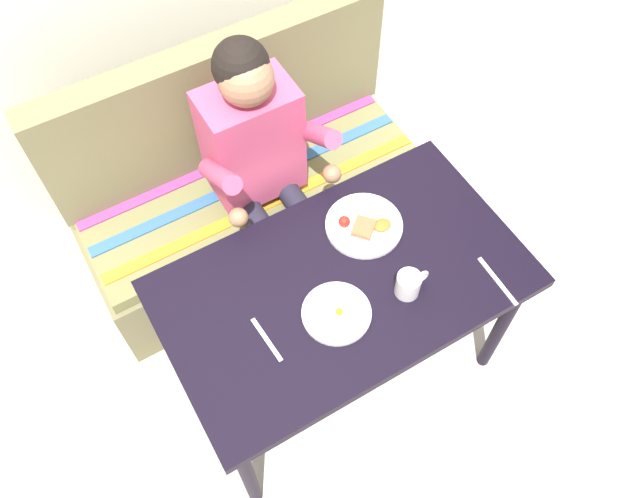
{
  "coord_description": "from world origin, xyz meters",
  "views": [
    {
      "loc": [
        -0.59,
        -0.85,
        2.58
      ],
      "look_at": [
        0.0,
        0.15,
        0.72
      ],
      "focal_mm": 36.48,
      "sensor_mm": 36.0,
      "label": 1
    }
  ],
  "objects_px": {
    "couch": "(248,193)",
    "fork": "(267,340)",
    "plate_breakfast": "(364,225)",
    "coffee_mug": "(409,284)",
    "table": "(343,293)",
    "plate_eggs": "(337,313)",
    "person": "(261,158)",
    "knife": "(498,281)"
  },
  "relations": [
    {
      "from": "couch",
      "to": "fork",
      "type": "relative_size",
      "value": 8.47
    },
    {
      "from": "plate_breakfast",
      "to": "fork",
      "type": "relative_size",
      "value": 1.57
    },
    {
      "from": "plate_breakfast",
      "to": "coffee_mug",
      "type": "distance_m",
      "value": 0.28
    },
    {
      "from": "table",
      "to": "couch",
      "type": "height_order",
      "value": "couch"
    },
    {
      "from": "plate_eggs",
      "to": "fork",
      "type": "distance_m",
      "value": 0.23
    },
    {
      "from": "person",
      "to": "couch",
      "type": "bearing_deg",
      "value": 92.59
    },
    {
      "from": "coffee_mug",
      "to": "couch",
      "type": "bearing_deg",
      "value": 99.99
    },
    {
      "from": "knife",
      "to": "fork",
      "type": "bearing_deg",
      "value": 166.62
    },
    {
      "from": "knife",
      "to": "couch",
      "type": "bearing_deg",
      "value": 114.5
    },
    {
      "from": "table",
      "to": "person",
      "type": "xyz_separation_m",
      "value": [
        0.01,
        0.59,
        0.09
      ]
    },
    {
      "from": "coffee_mug",
      "to": "fork",
      "type": "xyz_separation_m",
      "value": [
        -0.47,
        0.08,
        -0.04
      ]
    },
    {
      "from": "plate_breakfast",
      "to": "plate_eggs",
      "type": "relative_size",
      "value": 1.2
    },
    {
      "from": "couch",
      "to": "person",
      "type": "xyz_separation_m",
      "value": [
        0.01,
        -0.17,
        0.41
      ]
    },
    {
      "from": "person",
      "to": "plate_eggs",
      "type": "bearing_deg",
      "value": -97.51
    },
    {
      "from": "table",
      "to": "plate_breakfast",
      "type": "relative_size",
      "value": 4.51
    },
    {
      "from": "plate_eggs",
      "to": "fork",
      "type": "bearing_deg",
      "value": 171.55
    },
    {
      "from": "coffee_mug",
      "to": "fork",
      "type": "bearing_deg",
      "value": 170.57
    },
    {
      "from": "table",
      "to": "couch",
      "type": "xyz_separation_m",
      "value": [
        0.0,
        0.76,
        -0.32
      ]
    },
    {
      "from": "fork",
      "to": "table",
      "type": "bearing_deg",
      "value": 6.81
    },
    {
      "from": "fork",
      "to": "knife",
      "type": "bearing_deg",
      "value": -18.56
    },
    {
      "from": "coffee_mug",
      "to": "knife",
      "type": "xyz_separation_m",
      "value": [
        0.27,
        -0.12,
        -0.04
      ]
    },
    {
      "from": "person",
      "to": "knife",
      "type": "height_order",
      "value": "person"
    },
    {
      "from": "person",
      "to": "knife",
      "type": "bearing_deg",
      "value": -63.36
    },
    {
      "from": "couch",
      "to": "person",
      "type": "relative_size",
      "value": 1.19
    },
    {
      "from": "fork",
      "to": "knife",
      "type": "relative_size",
      "value": 0.85
    },
    {
      "from": "couch",
      "to": "person",
      "type": "bearing_deg",
      "value": -87.41
    },
    {
      "from": "table",
      "to": "plate_eggs",
      "type": "distance_m",
      "value": 0.15
    },
    {
      "from": "table",
      "to": "plate_breakfast",
      "type": "xyz_separation_m",
      "value": [
        0.17,
        0.14,
        0.09
      ]
    },
    {
      "from": "plate_breakfast",
      "to": "knife",
      "type": "bearing_deg",
      "value": -56.91
    },
    {
      "from": "couch",
      "to": "coffee_mug",
      "type": "distance_m",
      "value": 1.02
    },
    {
      "from": "couch",
      "to": "coffee_mug",
      "type": "height_order",
      "value": "couch"
    },
    {
      "from": "table",
      "to": "plate_breakfast",
      "type": "distance_m",
      "value": 0.24
    },
    {
      "from": "table",
      "to": "coffee_mug",
      "type": "height_order",
      "value": "coffee_mug"
    },
    {
      "from": "couch",
      "to": "plate_breakfast",
      "type": "distance_m",
      "value": 0.76
    },
    {
      "from": "table",
      "to": "knife",
      "type": "relative_size",
      "value": 6.0
    },
    {
      "from": "knife",
      "to": "table",
      "type": "bearing_deg",
      "value": 150.85
    },
    {
      "from": "plate_breakfast",
      "to": "coffee_mug",
      "type": "height_order",
      "value": "coffee_mug"
    },
    {
      "from": "coffee_mug",
      "to": "knife",
      "type": "relative_size",
      "value": 0.59
    },
    {
      "from": "table",
      "to": "person",
      "type": "distance_m",
      "value": 0.6
    },
    {
      "from": "coffee_mug",
      "to": "table",
      "type": "bearing_deg",
      "value": 139.34
    },
    {
      "from": "plate_breakfast",
      "to": "knife",
      "type": "relative_size",
      "value": 1.33
    },
    {
      "from": "plate_eggs",
      "to": "table",
      "type": "bearing_deg",
      "value": 48.37
    }
  ]
}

